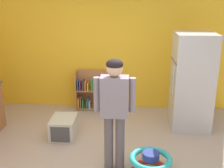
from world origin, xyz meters
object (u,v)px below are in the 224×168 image
at_px(standing_person, 114,105).
at_px(baby_walker, 151,163).
at_px(bookshelf, 92,93).
at_px(pet_carrier, 64,127).
at_px(refrigerator, 192,82).

relative_size(standing_person, baby_walker, 2.69).
bearing_deg(standing_person, bookshelf, 105.18).
relative_size(baby_walker, pet_carrier, 1.09).
height_order(bookshelf, standing_person, standing_person).
bearing_deg(baby_walker, bookshelf, 115.83).
height_order(standing_person, baby_walker, standing_person).
height_order(bookshelf, pet_carrier, bookshelf).
bearing_deg(refrigerator, baby_walker, -118.35).
distance_m(standing_person, pet_carrier, 1.52).
bearing_deg(bookshelf, refrigerator, -21.71).
distance_m(baby_walker, pet_carrier, 1.75).
height_order(standing_person, pet_carrier, standing_person).
xyz_separation_m(refrigerator, standing_person, (-1.34, -1.44, 0.10)).
relative_size(refrigerator, pet_carrier, 3.22).
bearing_deg(standing_person, pet_carrier, 137.01).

